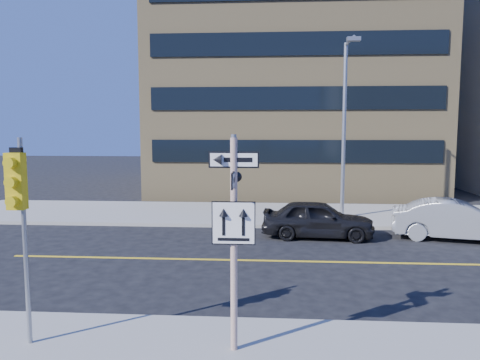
# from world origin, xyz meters

# --- Properties ---
(ground) EXTENTS (120.00, 120.00, 0.00)m
(ground) POSITION_xyz_m (0.00, 0.00, 0.00)
(ground) COLOR black
(ground) RESTS_ON ground
(sign_pole) EXTENTS (0.92, 0.92, 4.06)m
(sign_pole) POSITION_xyz_m (0.00, -2.51, 2.44)
(sign_pole) COLOR white
(sign_pole) RESTS_ON near_sidewalk
(traffic_signal) EXTENTS (0.32, 0.45, 4.00)m
(traffic_signal) POSITION_xyz_m (-4.00, -2.66, 3.03)
(traffic_signal) COLOR gray
(traffic_signal) RESTS_ON near_sidewalk
(parked_car_a) EXTENTS (2.05, 4.49, 1.49)m
(parked_car_a) POSITION_xyz_m (2.52, 7.42, 0.75)
(parked_car_a) COLOR black
(parked_car_a) RESTS_ON ground
(parked_car_b) EXTENTS (2.69, 4.96, 1.55)m
(parked_car_b) POSITION_xyz_m (7.81, 7.40, 0.78)
(parked_car_b) COLOR gray
(parked_car_b) RESTS_ON ground
(streetlight_a) EXTENTS (0.55, 2.25, 8.00)m
(streetlight_a) POSITION_xyz_m (4.00, 10.76, 4.76)
(streetlight_a) COLOR gray
(streetlight_a) RESTS_ON far_sidewalk
(building_brick) EXTENTS (18.00, 18.00, 18.00)m
(building_brick) POSITION_xyz_m (2.00, 25.00, 9.00)
(building_brick) COLOR tan
(building_brick) RESTS_ON ground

